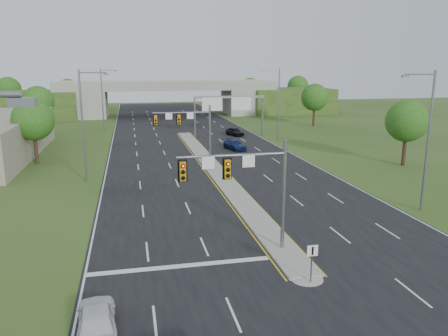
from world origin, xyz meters
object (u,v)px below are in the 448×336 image
signal_mast_near (248,179)px  car_far_c (235,132)px  sign_gantry (228,105)px  signal_mast_far (190,125)px  keep_right_sign (312,257)px  car_white (97,319)px  overpass (168,100)px  car_far_b (235,145)px

signal_mast_near → car_far_c: size_ratio=1.76×
sign_gantry → car_far_c: (1.35, 1.08, -4.54)m
signal_mast_far → sign_gantry: (8.95, 19.99, 0.51)m
signal_mast_far → keep_right_sign: (2.26, -29.45, -3.21)m
sign_gantry → car_white: bearing=-108.7°
keep_right_sign → overpass: 84.55m
car_far_b → signal_mast_far: bearing=-144.3°
overpass → car_far_c: bearing=-76.7°
sign_gantry → signal_mast_far: bearing=-114.1°
signal_mast_near → overpass: size_ratio=0.09×
car_white → car_far_b: (15.85, 40.48, -0.04)m
signal_mast_far → sign_gantry: size_ratio=0.60×
car_far_c → car_white: bearing=-129.1°
signal_mast_near → overpass: 80.11m
keep_right_sign → overpass: size_ratio=0.03×
signal_mast_near → signal_mast_far: same height
signal_mast_near → sign_gantry: bearing=78.8°
signal_mast_near → overpass: (2.26, 80.07, -1.17)m
car_far_b → overpass: bearing=81.7°
signal_mast_far → car_far_c: (10.30, 21.07, -4.03)m
signal_mast_near → sign_gantry: 45.88m
car_white → overpass: bearing=-101.0°
signal_mast_far → signal_mast_near: bearing=-90.0°
car_far_b → car_far_c: size_ratio=1.13×
keep_right_sign → car_white: (-10.77, -2.19, -0.80)m
signal_mast_far → car_white: size_ratio=1.72×
signal_mast_far → car_far_c: 23.80m
keep_right_sign → sign_gantry: size_ratio=0.19×
signal_mast_far → keep_right_sign: bearing=-85.6°
keep_right_sign → overpass: overpass is taller
keep_right_sign → car_far_c: (8.04, 50.53, -0.82)m
car_far_b → keep_right_sign: bearing=-112.1°
signal_mast_far → overpass: size_ratio=0.09×
keep_right_sign → car_far_c: size_ratio=0.55×
signal_mast_far → car_far_b: size_ratio=1.56×
car_far_b → car_far_c: bearing=61.8°
signal_mast_far → car_far_c: bearing=64.0°
sign_gantry → overpass: (-6.68, 35.08, -1.69)m
sign_gantry → car_far_b: bearing=-98.2°
signal_mast_near → signal_mast_far: size_ratio=1.00×
car_white → car_far_b: car_white is taller
sign_gantry → overpass: 35.75m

